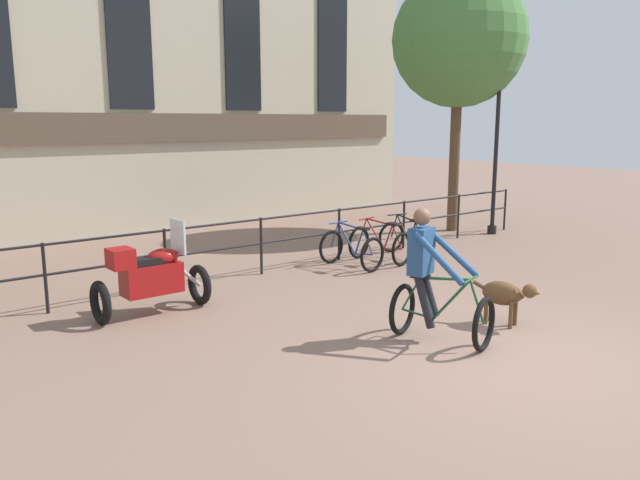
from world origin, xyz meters
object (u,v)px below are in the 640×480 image
parked_bicycle_mid_right (407,240)px  street_lamp (497,132)px  parked_motorcycle (151,277)px  dog (505,294)px  cyclist_with_bike (433,282)px  parked_bicycle_near_lamp (351,249)px  parked_bicycle_mid_left (380,244)px

parked_bicycle_mid_right → street_lamp: street_lamp is taller
parked_bicycle_mid_right → parked_motorcycle: bearing=13.4°
dog → parked_bicycle_mid_right: bearing=45.8°
parked_motorcycle → street_lamp: size_ratio=0.37×
cyclist_with_bike → parked_bicycle_mid_right: (3.41, 3.63, -0.41)m
parked_bicycle_near_lamp → street_lamp: street_lamp is taller
dog → street_lamp: street_lamp is taller
parked_bicycle_near_lamp → parked_bicycle_mid_left: 0.76m
parked_bicycle_mid_left → dog: bearing=60.3°
dog → parked_bicycle_mid_right: 4.44m
cyclist_with_bike → dog: bearing=-28.0°
cyclist_with_bike → dog: size_ratio=1.83×
parked_bicycle_mid_left → cyclist_with_bike: bearing=44.2°
parked_bicycle_near_lamp → street_lamp: size_ratio=0.26×
cyclist_with_bike → parked_bicycle_mid_right: 5.00m
dog → street_lamp: (5.81, 4.38, 2.05)m
dog → parked_motorcycle: bearing=120.3°
parked_motorcycle → parked_bicycle_mid_right: 5.74m
parked_bicycle_mid_right → dog: bearing=70.6°
parked_bicycle_near_lamp → parked_bicycle_mid_left: (0.76, 0.00, 0.00)m
dog → cyclist_with_bike: bearing=154.0°
cyclist_with_bike → parked_bicycle_near_lamp: cyclist_with_bike is taller
parked_motorcycle → street_lamp: (9.36, 0.85, 1.93)m
parked_motorcycle → street_lamp: bearing=-84.8°
cyclist_with_bike → street_lamp: bearing=13.6°
dog → parked_bicycle_mid_left: 4.12m
parked_motorcycle → parked_bicycle_near_lamp: parked_motorcycle is taller
dog → parked_bicycle_mid_left: size_ratio=0.77×
cyclist_with_bike → street_lamp: size_ratio=0.38×
street_lamp → parked_bicycle_near_lamp: bearing=-174.4°
dog → parked_bicycle_near_lamp: parked_bicycle_near_lamp is taller
cyclist_with_bike → parked_bicycle_mid_left: 4.51m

